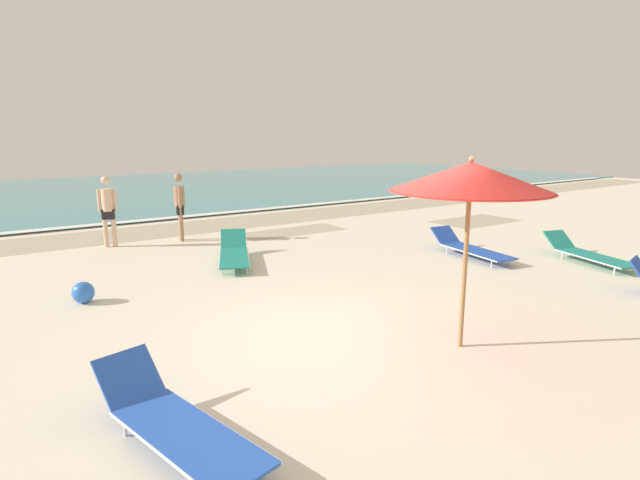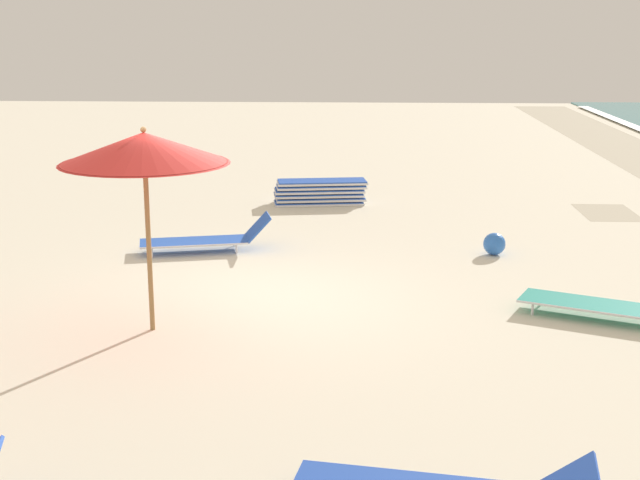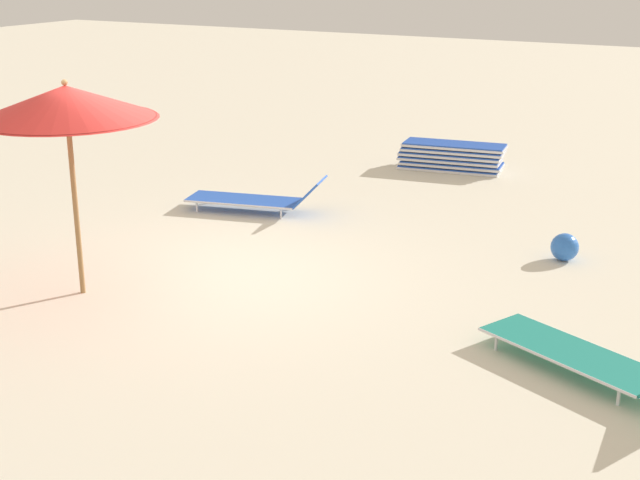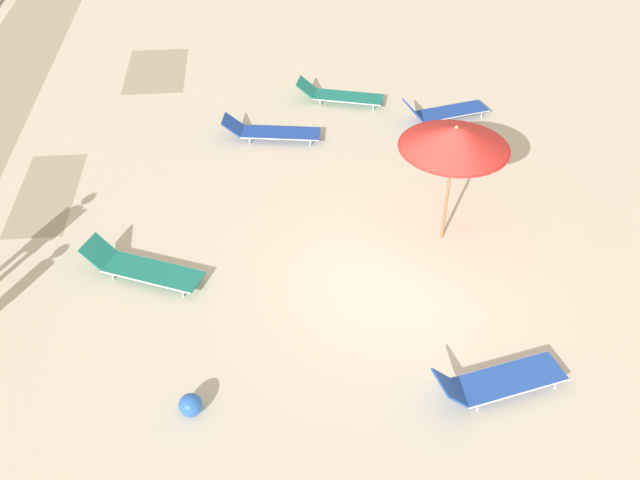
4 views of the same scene
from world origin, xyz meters
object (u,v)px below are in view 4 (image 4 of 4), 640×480
Objects in this scene: sun_lounger_near_water_left at (339,95)px; sun_lounger_mid_beach_solo at (497,381)px; sun_lounger_beside_umbrella at (271,131)px; beach_ball at (191,405)px; sun_lounger_near_water_right at (444,111)px; sun_lounger_under_umbrella at (142,268)px; beach_umbrella at (455,139)px.

sun_lounger_near_water_left is 9.67m from sun_lounger_mid_beach_solo.
sun_lounger_beside_umbrella reaches higher than beach_ball.
sun_lounger_near_water_right is at bearing -73.30° from sun_lounger_beside_umbrella.
sun_lounger_under_umbrella is at bearing 161.98° from sun_lounger_near_water_left.
beach_umbrella is 1.11× the size of sun_lounger_near_water_right.
sun_lounger_near_water_left is 1.03× the size of sun_lounger_mid_beach_solo.
sun_lounger_beside_umbrella is at bearing 83.34° from sun_lounger_near_water_right.
sun_lounger_near_water_right is at bearing -28.22° from sun_lounger_under_umbrella.
beach_ball is (-3.82, 4.70, -2.06)m from beach_umbrella.
sun_lounger_near_water_left is at bearing -38.21° from sun_lounger_beside_umbrella.
sun_lounger_beside_umbrella is 8.05m from beach_ball.
beach_umbrella reaches higher than sun_lounger_near_water_right.
sun_lounger_near_water_right is 8.54m from sun_lounger_mid_beach_solo.
sun_lounger_mid_beach_solo is at bearing -90.05° from beach_ball.
sun_lounger_under_umbrella reaches higher than beach_ball.
beach_umbrella is 1.06× the size of sun_lounger_beside_umbrella.
sun_lounger_near_water_left reaches higher than sun_lounger_beside_umbrella.
beach_umbrella is 4.32m from sun_lounger_mid_beach_solo.
sun_lounger_beside_umbrella is at bearing 148.94° from sun_lounger_near_water_left.
beach_umbrella reaches higher than sun_lounger_near_water_left.
sun_lounger_under_umbrella is at bearing 160.81° from sun_lounger_beside_umbrella.
sun_lounger_under_umbrella is 6.54m from sun_lounger_mid_beach_solo.
sun_lounger_near_water_left is at bearing 51.73° from sun_lounger_near_water_right.
sun_lounger_beside_umbrella is (4.08, 3.19, -2.03)m from beach_umbrella.
sun_lounger_under_umbrella is at bearing 17.82° from beach_ball.
sun_lounger_beside_umbrella is at bearing -4.25° from sun_lounger_under_umbrella.
beach_ball is at bearing 76.72° from sun_lounger_mid_beach_solo.
beach_ball is (-9.57, 3.34, -0.03)m from sun_lounger_near_water_left.
sun_lounger_beside_umbrella is 2.47m from sun_lounger_near_water_left.
sun_lounger_mid_beach_solo reaches higher than sun_lounger_beside_umbrella.
sun_lounger_near_water_right is (0.56, -4.29, 0.01)m from sun_lounger_beside_umbrella.
beach_ball is at bearing 177.16° from sun_lounger_near_water_left.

